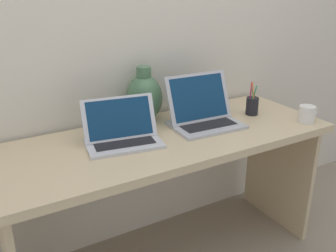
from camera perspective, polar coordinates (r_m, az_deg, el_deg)
The scene contains 7 objects.
back_wall at distance 2.03m, azimuth -5.08°, elevation 13.74°, with size 4.40×0.04×2.40m, color beige.
desk at distance 1.92m, azimuth 0.00°, elevation -5.64°, with size 1.66×0.62×0.75m.
laptop_left at distance 1.77m, azimuth -6.93°, elevation -0.84°, with size 0.37×0.27×0.20m.
laptop_right at distance 1.98m, azimuth 5.20°, elevation 2.12°, with size 0.37×0.28×0.25m.
green_vase at distance 2.01m, azimuth -3.56°, elevation 4.34°, with size 0.19×0.19×0.29m.
coffee_mug at distance 2.13m, azimuth 20.11°, elevation 1.69°, with size 0.12×0.08×0.09m.
pen_cup at distance 2.16m, azimuth 12.48°, elevation 3.04°, with size 0.07×0.07×0.19m.
Camera 1 is at (-0.85, -1.47, 1.48)m, focal length 40.71 mm.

